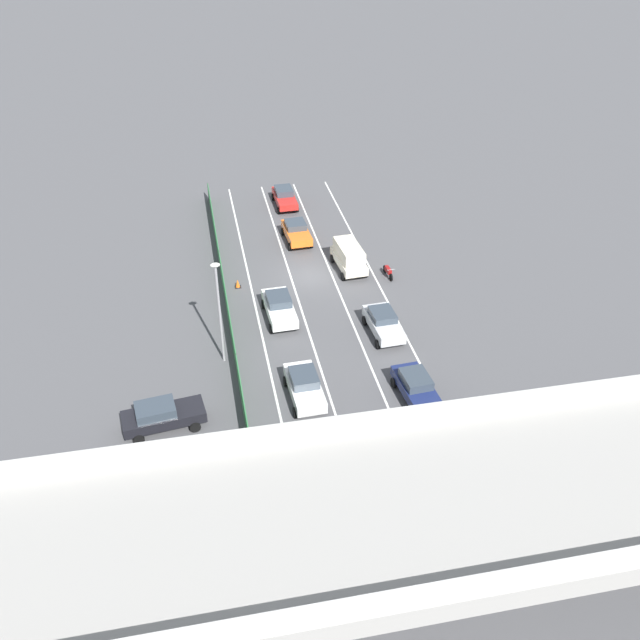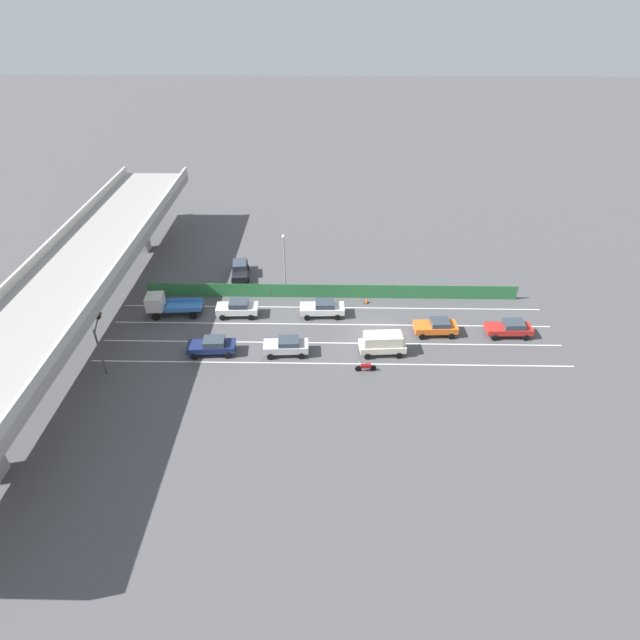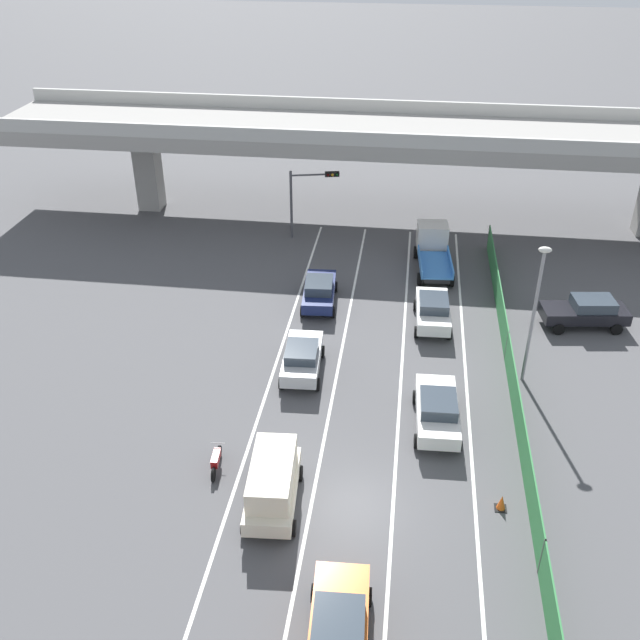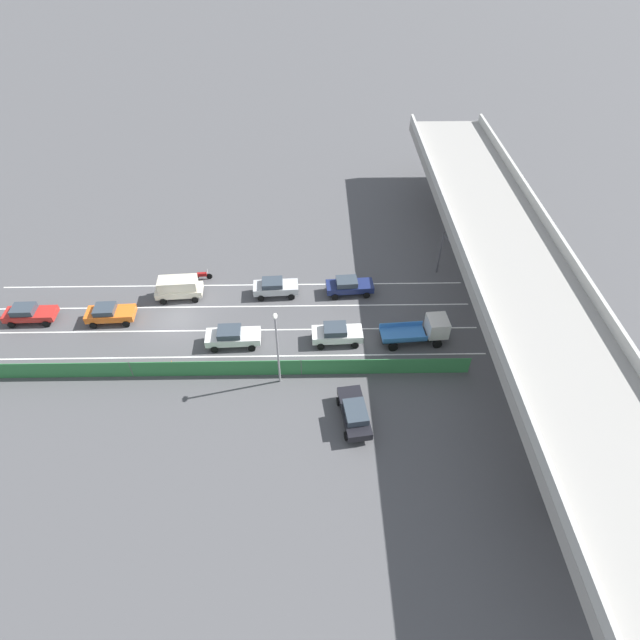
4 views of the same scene
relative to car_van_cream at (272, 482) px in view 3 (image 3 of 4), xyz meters
The scene contains 19 objects.
ground_plane 3.33m from the car_van_cream, ahead, with size 300.00×300.00×0.00m, color #4C4C4F.
lane_line_left_edge 5.27m from the car_van_cream, 109.61° to the left, with size 0.14×44.89×0.01m, color silver.
lane_line_mid_left 5.20m from the car_van_cream, 72.97° to the left, with size 0.14×44.89×0.01m, color silver.
lane_line_mid_right 6.84m from the car_van_cream, 45.91° to the left, with size 0.14×44.89×0.01m, color silver.
lane_line_right_edge 9.33m from the car_van_cream, 31.51° to the left, with size 0.14×44.89×0.01m, color silver.
elevated_overpass 29.84m from the car_van_cream, 83.99° to the left, with size 56.61×8.79×7.67m.
green_fence 11.06m from the car_van_cream, 25.92° to the left, with size 0.10×40.99×1.65m.
car_van_cream is the anchor object (origin of this frame).
car_hatchback_white 8.57m from the car_van_cream, 42.01° to the left, with size 2.18×4.71×1.70m.
car_sedan_white 15.91m from the car_van_cream, 67.11° to the left, with size 2.13×4.39×1.73m.
car_sedan_silver 9.06m from the car_van_cream, 91.64° to the left, with size 2.15×4.32×1.65m.
car_sedan_navy 16.10m from the car_van_cream, 91.23° to the left, with size 2.20×4.59×1.65m.
car_taxi_orange 6.48m from the car_van_cream, 60.27° to the right, with size 2.22×4.32×1.62m.
flatbed_truck_blue 23.09m from the car_van_cream, 74.49° to the left, with size 2.55×5.77×2.39m.
motorcycle 3.30m from the car_van_cream, 148.37° to the left, with size 0.60×1.95×0.93m.
parked_sedan_dark 21.37m from the car_van_cream, 47.00° to the left, with size 4.82×2.49×1.72m.
traffic_light 25.68m from the car_van_cream, 95.23° to the left, with size 3.31×1.00×4.81m.
street_lamp 14.90m from the car_van_cream, 43.07° to the left, with size 0.60×0.36×7.22m.
traffic_cone 8.96m from the car_van_cream, ahead, with size 0.47×0.47×0.66m.
Camera 3 is at (1.45, -20.32, 20.69)m, focal length 40.02 mm.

